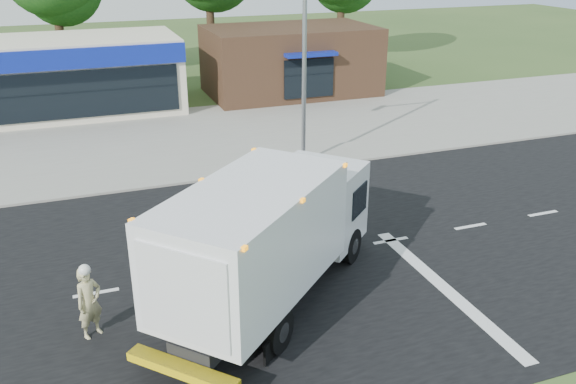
# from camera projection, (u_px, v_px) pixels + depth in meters

# --- Properties ---
(ground) EXTENTS (120.00, 120.00, 0.00)m
(ground) POSITION_uv_depth(u_px,v_px,m) (303.00, 257.00, 18.36)
(ground) COLOR #385123
(ground) RESTS_ON ground
(road_asphalt) EXTENTS (60.00, 14.00, 0.02)m
(road_asphalt) POSITION_uv_depth(u_px,v_px,m) (303.00, 257.00, 18.36)
(road_asphalt) COLOR black
(road_asphalt) RESTS_ON ground
(sidewalk) EXTENTS (60.00, 2.40, 0.12)m
(sidewalk) POSITION_uv_depth(u_px,v_px,m) (231.00, 167.00, 25.44)
(sidewalk) COLOR gray
(sidewalk) RESTS_ON ground
(parking_apron) EXTENTS (60.00, 9.00, 0.02)m
(parking_apron) POSITION_uv_depth(u_px,v_px,m) (201.00, 130.00, 30.49)
(parking_apron) COLOR gray
(parking_apron) RESTS_ON ground
(lane_markings) EXTENTS (55.20, 7.00, 0.01)m
(lane_markings) POSITION_uv_depth(u_px,v_px,m) (363.00, 270.00, 17.61)
(lane_markings) COLOR silver
(lane_markings) RESTS_ON road_asphalt
(ems_box_truck) EXTENTS (7.62, 7.36, 3.60)m
(ems_box_truck) POSITION_uv_depth(u_px,v_px,m) (269.00, 232.00, 15.23)
(ems_box_truck) COLOR black
(ems_box_truck) RESTS_ON ground
(emergency_worker) EXTENTS (0.80, 0.72, 1.93)m
(emergency_worker) POSITION_uv_depth(u_px,v_px,m) (89.00, 301.00, 14.38)
(emergency_worker) COLOR tan
(emergency_worker) RESTS_ON ground
(retail_strip_mall) EXTENTS (18.00, 6.20, 4.00)m
(retail_strip_mall) POSITION_uv_depth(u_px,v_px,m) (6.00, 80.00, 32.01)
(retail_strip_mall) COLOR beige
(retail_strip_mall) RESTS_ON ground
(brown_storefront) EXTENTS (10.00, 6.70, 4.00)m
(brown_storefront) POSITION_uv_depth(u_px,v_px,m) (290.00, 60.00, 37.13)
(brown_storefront) COLOR #382316
(brown_storefront) RESTS_ON ground
(traffic_signal_pole) EXTENTS (3.51, 0.25, 8.00)m
(traffic_signal_pole) POSITION_uv_depth(u_px,v_px,m) (289.00, 48.00, 23.80)
(traffic_signal_pole) COLOR gray
(traffic_signal_pole) RESTS_ON ground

